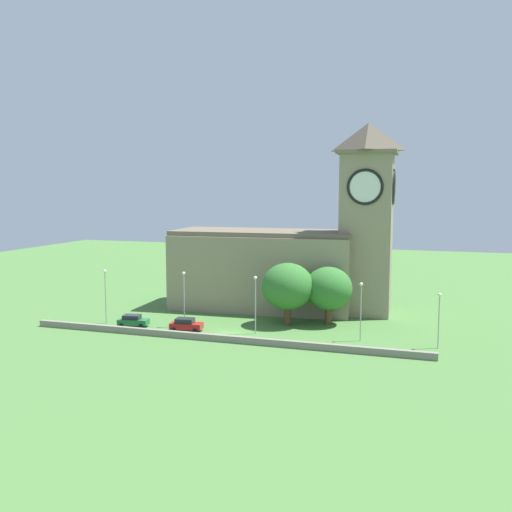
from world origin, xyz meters
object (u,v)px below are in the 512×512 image
Objects in this scene: tree_churchyard at (288,287)px; car_green at (133,321)px; church at (292,255)px; streetlamp_central at (255,296)px; streetlamp_east_mid at (361,302)px; tree_by_tower at (328,288)px; car_red at (186,325)px; streetlamp_east_end at (439,311)px; streetlamp_west_mid at (184,291)px; streetlamp_west_end at (105,288)px.

car_green is at bearing -159.13° from tree_churchyard.
church reaches higher than streetlamp_central.
tree_by_tower is (-5.61, 7.71, 0.18)m from streetlamp_east_mid.
streetlamp_central is (9.32, 1.41, 4.19)m from car_red.
streetlamp_east_end is at bearing -29.04° from tree_by_tower.
tree_churchyard reaches higher than car_red.
church reaches higher than streetlamp_east_end.
car_red is at bearing -60.07° from streetlamp_west_mid.
church is 11.26m from tree_churchyard.
streetlamp_east_mid is at bearing 5.24° from car_red.
tree_by_tower is (5.31, 2.21, -0.34)m from tree_churchyard.
streetlamp_central is at bearing -133.54° from tree_by_tower.
streetlamp_west_end is at bearing -177.51° from streetlamp_east_mid.
car_green is 8.01m from car_red.
streetlamp_west_end is at bearing -141.78° from church.
church is 4.54× the size of streetlamp_west_end.
tree_by_tower is (-14.92, 8.28, 0.57)m from streetlamp_east_end.
car_red is at bearing -147.61° from tree_churchyard.
streetlamp_west_end is at bearing -164.01° from tree_churchyard.
church is at bearing 45.67° from car_green.
streetlamp_east_end is at bearing 2.72° from car_red.
streetlamp_west_end reaches higher than car_red.
streetlamp_east_end is (9.31, -0.57, -0.39)m from streetlamp_east_mid.
streetlamp_central is 22.91m from streetlamp_east_end.
streetlamp_east_mid is 12.24m from tree_churchyard.
streetlamp_west_end is at bearing -177.76° from streetlamp_central.
car_red is 14.92m from tree_churchyard.
streetlamp_west_end reaches higher than car_green.
streetlamp_west_end is 1.14× the size of streetlamp_east_end.
streetlamp_west_end is (-12.62, 0.56, 4.19)m from car_red.
streetlamp_west_mid is 14.31m from tree_churchyard.
church is at bearing 131.87° from tree_by_tower.
tree_by_tower is at bearing 150.96° from streetlamp_east_end.
church reaches higher than car_red.
tree_by_tower is at bearing 17.19° from streetlamp_west_end.
streetlamp_east_mid is (22.91, 2.10, 4.04)m from car_red.
tree_churchyard is (24.61, 7.05, 0.38)m from streetlamp_west_end.
car_green is 0.57× the size of streetlamp_west_end.
streetlamp_west_mid reaches higher than streetlamp_east_mid.
tree_by_tower reaches higher than streetlamp_central.
church is 4.29× the size of tree_by_tower.
streetlamp_west_mid is (-11.02, -16.06, -3.50)m from church.
streetlamp_west_end is 0.88× the size of tree_churchyard.
car_red is 0.59× the size of streetlamp_west_mid.
streetlamp_east_mid is 9.34m from streetlamp_east_end.
streetlamp_west_mid is 0.95× the size of tree_by_tower.
tree_by_tower is (25.31, 9.83, 4.26)m from car_green.
car_red is 0.67× the size of streetlamp_east_end.
church reaches higher than streetlamp_east_mid.
church is 4.70× the size of streetlamp_east_mid.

